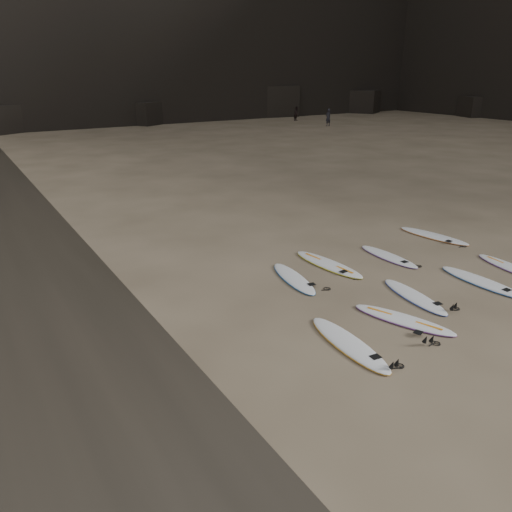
{
  "coord_description": "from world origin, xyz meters",
  "views": [
    {
      "loc": [
        -10.57,
        -7.82,
        5.71
      ],
      "look_at": [
        -4.74,
        1.62,
        1.5
      ],
      "focal_mm": 35.0,
      "sensor_mm": 36.0,
      "label": 1
    }
  ],
  "objects_px": {
    "surfboard_0": "(349,343)",
    "surfboard_1": "(403,319)",
    "surfboard_2": "(414,296)",
    "person_b": "(297,114)",
    "person_a": "(328,117)",
    "surfboard_5": "(294,278)",
    "surfboard_8": "(434,236)",
    "surfboard_3": "(482,282)",
    "surfboard_6": "(328,264)",
    "surfboard_4": "(511,267)",
    "surfboard_7": "(388,256)"
  },
  "relations": [
    {
      "from": "surfboard_4",
      "to": "surfboard_5",
      "type": "height_order",
      "value": "same"
    },
    {
      "from": "surfboard_7",
      "to": "person_b",
      "type": "xyz_separation_m",
      "value": [
        23.27,
        36.93,
        0.73
      ]
    },
    {
      "from": "surfboard_0",
      "to": "surfboard_7",
      "type": "distance_m",
      "value": 5.83
    },
    {
      "from": "surfboard_0",
      "to": "surfboard_1",
      "type": "xyz_separation_m",
      "value": [
        1.87,
        0.16,
        -0.0
      ]
    },
    {
      "from": "surfboard_1",
      "to": "surfboard_8",
      "type": "distance_m",
      "value": 6.95
    },
    {
      "from": "surfboard_2",
      "to": "person_b",
      "type": "xyz_separation_m",
      "value": [
        24.88,
        39.43,
        0.73
      ]
    },
    {
      "from": "surfboard_2",
      "to": "surfboard_4",
      "type": "bearing_deg",
      "value": 7.49
    },
    {
      "from": "surfboard_8",
      "to": "surfboard_7",
      "type": "bearing_deg",
      "value": -176.6
    },
    {
      "from": "surfboard_6",
      "to": "surfboard_7",
      "type": "height_order",
      "value": "surfboard_6"
    },
    {
      "from": "surfboard_0",
      "to": "person_b",
      "type": "bearing_deg",
      "value": 60.19
    },
    {
      "from": "surfboard_4",
      "to": "surfboard_6",
      "type": "distance_m",
      "value": 5.5
    },
    {
      "from": "surfboard_4",
      "to": "surfboard_8",
      "type": "bearing_deg",
      "value": 91.12
    },
    {
      "from": "surfboard_6",
      "to": "surfboard_7",
      "type": "relative_size",
      "value": 1.17
    },
    {
      "from": "surfboard_6",
      "to": "surfboard_8",
      "type": "bearing_deg",
      "value": -2.93
    },
    {
      "from": "surfboard_1",
      "to": "surfboard_2",
      "type": "distance_m",
      "value": 1.46
    },
    {
      "from": "person_a",
      "to": "surfboard_2",
      "type": "bearing_deg",
      "value": 50.95
    },
    {
      "from": "person_b",
      "to": "surfboard_3",
      "type": "bearing_deg",
      "value": -139.21
    },
    {
      "from": "surfboard_4",
      "to": "surfboard_5",
      "type": "xyz_separation_m",
      "value": [
        -6.09,
        2.78,
        0.0
      ]
    },
    {
      "from": "surfboard_5",
      "to": "surfboard_6",
      "type": "relative_size",
      "value": 0.88
    },
    {
      "from": "surfboard_8",
      "to": "person_b",
      "type": "relative_size",
      "value": 1.74
    },
    {
      "from": "surfboard_7",
      "to": "surfboard_3",
      "type": "bearing_deg",
      "value": -74.7
    },
    {
      "from": "surfboard_3",
      "to": "surfboard_2",
      "type": "bearing_deg",
      "value": 171.82
    },
    {
      "from": "surfboard_5",
      "to": "surfboard_8",
      "type": "relative_size",
      "value": 0.91
    },
    {
      "from": "surfboard_3",
      "to": "surfboard_5",
      "type": "distance_m",
      "value": 5.31
    },
    {
      "from": "surfboard_7",
      "to": "surfboard_8",
      "type": "distance_m",
      "value": 2.97
    },
    {
      "from": "surfboard_2",
      "to": "person_b",
      "type": "bearing_deg",
      "value": 67.0
    },
    {
      "from": "surfboard_1",
      "to": "surfboard_4",
      "type": "height_order",
      "value": "surfboard_1"
    },
    {
      "from": "surfboard_8",
      "to": "person_a",
      "type": "xyz_separation_m",
      "value": [
        19.88,
        30.14,
        0.82
      ]
    },
    {
      "from": "surfboard_1",
      "to": "person_b",
      "type": "distance_m",
      "value": 47.94
    },
    {
      "from": "surfboard_3",
      "to": "surfboard_8",
      "type": "relative_size",
      "value": 0.99
    },
    {
      "from": "surfboard_0",
      "to": "person_a",
      "type": "distance_m",
      "value": 43.89
    },
    {
      "from": "surfboard_0",
      "to": "surfboard_1",
      "type": "distance_m",
      "value": 1.88
    },
    {
      "from": "surfboard_2",
      "to": "surfboard_8",
      "type": "relative_size",
      "value": 0.9
    },
    {
      "from": "surfboard_8",
      "to": "surfboard_1",
      "type": "bearing_deg",
      "value": -154.78
    },
    {
      "from": "surfboard_8",
      "to": "surfboard_4",
      "type": "bearing_deg",
      "value": -106.58
    },
    {
      "from": "surfboard_1",
      "to": "surfboard_2",
      "type": "bearing_deg",
      "value": 11.37
    },
    {
      "from": "surfboard_5",
      "to": "surfboard_6",
      "type": "bearing_deg",
      "value": 22.29
    },
    {
      "from": "surfboard_3",
      "to": "surfboard_4",
      "type": "height_order",
      "value": "surfboard_3"
    },
    {
      "from": "surfboard_2",
      "to": "person_b",
      "type": "height_order",
      "value": "person_b"
    },
    {
      "from": "surfboard_2",
      "to": "surfboard_4",
      "type": "relative_size",
      "value": 0.99
    },
    {
      "from": "surfboard_5",
      "to": "surfboard_7",
      "type": "bearing_deg",
      "value": 7.96
    },
    {
      "from": "surfboard_0",
      "to": "surfboard_4",
      "type": "height_order",
      "value": "surfboard_0"
    },
    {
      "from": "surfboard_2",
      "to": "surfboard_8",
      "type": "bearing_deg",
      "value": 44.05
    },
    {
      "from": "surfboard_8",
      "to": "person_b",
      "type": "xyz_separation_m",
      "value": [
        20.37,
        36.29,
        0.73
      ]
    },
    {
      "from": "surfboard_0",
      "to": "surfboard_1",
      "type": "height_order",
      "value": "surfboard_0"
    },
    {
      "from": "surfboard_2",
      "to": "surfboard_4",
      "type": "xyz_separation_m",
      "value": [
        4.07,
        -0.12,
        0.0
      ]
    },
    {
      "from": "surfboard_3",
      "to": "person_a",
      "type": "relative_size",
      "value": 1.55
    },
    {
      "from": "person_a",
      "to": "surfboard_8",
      "type": "bearing_deg",
      "value": 53.78
    },
    {
      "from": "person_a",
      "to": "surfboard_1",
      "type": "bearing_deg",
      "value": 50.22
    },
    {
      "from": "surfboard_4",
      "to": "person_b",
      "type": "height_order",
      "value": "person_b"
    }
  ]
}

